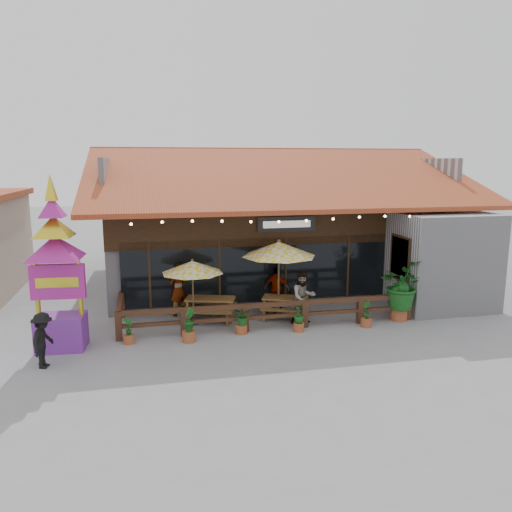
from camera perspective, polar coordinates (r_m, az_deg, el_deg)
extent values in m
plane|color=gray|center=(17.57, 6.58, -7.43)|extent=(100.00, 100.00, 0.00)
cube|color=#B5B4BA|center=(23.68, 1.19, 2.33)|extent=(14.00, 10.00, 4.00)
cube|color=#372111|center=(18.28, 0.38, 3.64)|extent=(11.00, 0.16, 1.60)
cube|color=black|center=(18.54, 0.38, -1.59)|extent=(10.00, 0.12, 2.40)
cube|color=#F4C96E|center=(18.73, 0.25, -1.46)|extent=(9.80, 0.05, 2.20)
cube|color=#B5B4BA|center=(19.97, 20.48, -0.51)|extent=(3.50, 2.70, 3.60)
cube|color=red|center=(18.89, 16.14, -0.24)|extent=(0.06, 1.20, 1.50)
cube|color=#372111|center=(18.88, 16.11, -0.24)|extent=(0.04, 1.34, 1.64)
cube|color=#AD4527|center=(20.05, 3.61, 9.12)|extent=(15.50, 7.05, 2.37)
cube|color=#AD4527|center=(26.85, -0.56, 9.53)|extent=(15.50, 7.05, 2.37)
cube|color=#AD4527|center=(23.43, 1.23, 12.10)|extent=(15.50, 0.30, 0.12)
cube|color=#B5B4BA|center=(22.83, -16.31, 8.40)|extent=(0.20, 9.00, 1.80)
cube|color=#B5B4BA|center=(25.99, 16.57, 8.62)|extent=(0.20, 9.00, 1.80)
cube|color=black|center=(18.41, 3.50, 3.67)|extent=(2.20, 0.10, 0.55)
cube|color=silver|center=(18.35, 3.55, 3.65)|extent=(1.80, 0.02, 0.25)
cube|color=#372111|center=(18.06, -12.07, -2.16)|extent=(0.08, 0.08, 2.40)
cube|color=#372111|center=(18.24, -4.19, -1.83)|extent=(0.08, 0.08, 2.40)
cube|color=#372111|center=(18.75, 3.39, -1.47)|extent=(0.08, 0.08, 2.40)
cube|color=#372111|center=(19.57, 10.46, -1.12)|extent=(0.08, 0.08, 2.40)
sphere|color=#FFC58C|center=(15.97, -14.09, 3.55)|extent=(0.09, 0.09, 0.09)
sphere|color=#FFC58C|center=(15.96, -10.68, 3.83)|extent=(0.09, 0.09, 0.09)
sphere|color=#FFC58C|center=(16.02, -7.28, 3.99)|extent=(0.09, 0.09, 0.09)
sphere|color=#FFC58C|center=(16.13, -3.91, 4.00)|extent=(0.09, 0.09, 0.09)
sphere|color=#FFC58C|center=(16.30, -0.59, 3.94)|extent=(0.09, 0.09, 0.09)
sphere|color=#FFC58C|center=(16.53, 2.64, 3.93)|extent=(0.09, 0.09, 0.09)
sphere|color=#FFC58C|center=(16.80, 5.78, 4.03)|extent=(0.09, 0.09, 0.09)
sphere|color=#FFC58C|center=(17.11, 8.82, 4.21)|extent=(0.09, 0.09, 0.09)
sphere|color=#FFC58C|center=(17.47, 11.74, 4.37)|extent=(0.09, 0.09, 0.09)
sphere|color=#FFC58C|center=(17.88, 14.53, 4.42)|extent=(0.09, 0.09, 0.09)
sphere|color=#FFC58C|center=(18.33, 17.18, 4.35)|extent=(0.09, 0.09, 0.09)
cube|color=#442518|center=(16.09, -15.43, -7.79)|extent=(0.20, 0.20, 0.90)
cube|color=#442518|center=(16.10, -8.25, -7.50)|extent=(0.20, 0.20, 0.90)
cube|color=#442518|center=(16.35, -1.19, -7.11)|extent=(0.20, 0.20, 0.90)
cube|color=#442518|center=(16.83, 5.55, -6.63)|extent=(0.20, 0.20, 0.90)
cube|color=#442518|center=(17.53, 11.82, -6.10)|extent=(0.20, 0.20, 0.90)
cube|color=#442518|center=(18.32, 16.99, -5.61)|extent=(0.20, 0.20, 0.90)
cube|color=#442518|center=(16.42, 1.90, -5.57)|extent=(9.80, 0.16, 0.14)
cube|color=#442518|center=(16.53, 1.89, -6.90)|extent=(9.80, 0.12, 0.12)
cube|color=#442518|center=(17.17, -15.30, -5.22)|extent=(0.16, 2.50, 0.14)
cube|color=#442518|center=(18.39, -15.07, -5.45)|extent=(0.20, 0.20, 0.90)
cylinder|color=brown|center=(17.08, -7.20, -4.28)|extent=(0.06, 0.06, 2.12)
cone|color=yellow|center=(16.87, -7.28, -1.26)|extent=(2.81, 2.81, 0.41)
sphere|color=brown|center=(16.82, -7.29, -0.49)|extent=(0.09, 0.09, 0.09)
cylinder|color=black|center=(17.37, -7.12, -7.56)|extent=(0.40, 0.40, 0.06)
cylinder|color=brown|center=(17.65, 2.60, -2.85)|extent=(0.07, 0.07, 2.63)
cone|color=yellow|center=(17.42, 2.63, 0.80)|extent=(2.73, 2.73, 0.51)
sphere|color=brown|center=(17.37, 2.64, 1.73)|extent=(0.11, 0.11, 0.11)
cylinder|color=black|center=(17.99, 2.57, -6.82)|extent=(0.50, 0.50, 0.07)
cube|color=brown|center=(17.43, -5.26, -4.88)|extent=(1.84, 1.25, 0.06)
cube|color=brown|center=(17.68, -7.60, -6.02)|extent=(0.30, 0.73, 0.78)
cube|color=brown|center=(17.43, -2.83, -6.19)|extent=(0.30, 0.73, 0.78)
cube|color=brown|center=(16.97, -5.58, -6.43)|extent=(1.70, 0.78, 0.05)
cube|color=brown|center=(18.06, -4.92, -5.36)|extent=(1.70, 0.78, 0.05)
cube|color=brown|center=(17.68, 3.36, -4.80)|extent=(1.74, 1.29, 0.06)
cube|color=brown|center=(17.87, 1.14, -5.83)|extent=(0.34, 0.67, 0.73)
cube|color=brown|center=(17.72, 5.57, -6.03)|extent=(0.34, 0.67, 0.73)
cube|color=brown|center=(17.25, 3.13, -6.22)|extent=(1.56, 0.86, 0.05)
cube|color=brown|center=(18.28, 3.55, -5.24)|extent=(1.56, 0.86, 0.05)
cube|color=#702895|center=(15.95, -21.33, -8.10)|extent=(1.43, 1.12, 1.02)
cube|color=#A41E84|center=(15.54, -21.71, -2.74)|extent=(1.54, 0.33, 1.02)
cube|color=gold|center=(15.43, -21.78, -2.84)|extent=(1.19, 0.12, 0.30)
cylinder|color=gold|center=(15.69, -23.82, -3.41)|extent=(0.14, 0.14, 1.70)
cylinder|color=gold|center=(15.49, -19.50, -3.28)|extent=(0.14, 0.14, 1.70)
pyramid|color=#A41E84|center=(15.30, -22.06, 2.23)|extent=(2.19, 2.19, 0.68)
pyramid|color=gold|center=(15.24, -22.21, 4.28)|extent=(1.55, 1.55, 0.60)
pyramid|color=#A41E84|center=(15.19, -22.36, 6.35)|extent=(1.00, 1.00, 0.60)
pyramid|color=gold|center=(15.17, -22.53, 8.75)|extent=(0.46, 0.46, 0.77)
cylinder|color=brown|center=(18.25, 15.98, -6.40)|extent=(0.57, 0.57, 0.42)
imported|color=#1A5B1C|center=(17.97, 16.15, -3.13)|extent=(1.91, 2.00, 1.72)
sphere|color=#1A5B1C|center=(18.04, 16.65, -4.17)|extent=(0.57, 0.57, 0.57)
sphere|color=#1A5B1C|center=(18.06, 15.61, -3.47)|extent=(0.50, 0.50, 0.50)
imported|color=#372111|center=(18.07, -8.87, -3.81)|extent=(0.84, 0.77, 1.92)
imported|color=#372111|center=(17.12, 5.41, -4.71)|extent=(0.96, 0.78, 1.83)
imported|color=#372111|center=(18.54, 2.40, -3.77)|extent=(1.03, 0.82, 1.63)
imported|color=black|center=(14.65, -23.17, -8.85)|extent=(0.78, 1.09, 1.52)
cylinder|color=brown|center=(15.87, -14.33, -9.19)|extent=(0.34, 0.34, 0.27)
imported|color=#1A5B1C|center=(15.74, -14.40, -7.76)|extent=(0.36, 0.33, 0.56)
cylinder|color=brown|center=(15.66, -7.66, -9.08)|extent=(0.43, 0.43, 0.34)
imported|color=#1A5B1C|center=(15.49, -7.70, -7.26)|extent=(0.34, 0.41, 0.71)
cylinder|color=brown|center=(16.23, -1.69, -8.37)|extent=(0.37, 0.37, 0.30)
imported|color=#1A5B1C|center=(16.08, -1.70, -6.84)|extent=(0.71, 0.68, 0.61)
cylinder|color=brown|center=(16.50, 4.88, -8.10)|extent=(0.36, 0.36, 0.29)
imported|color=#1A5B1C|center=(16.36, 4.91, -6.65)|extent=(0.47, 0.47, 0.59)
cylinder|color=brown|center=(17.27, 12.48, -7.43)|extent=(0.37, 0.37, 0.29)
imported|color=#1A5B1C|center=(17.14, 12.54, -6.01)|extent=(0.30, 0.37, 0.60)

